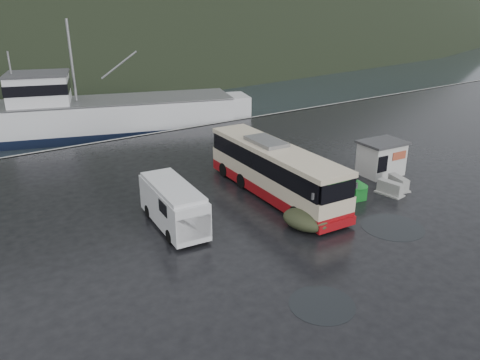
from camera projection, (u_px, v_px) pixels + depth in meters
ground at (271, 216)px, 26.71m from camera, size 160.00×160.00×0.00m
quay_edge at (135, 137)px, 42.14m from camera, size 160.00×0.60×1.50m
coach_bus at (274, 195)px, 29.61m from camera, size 3.84×12.20×3.40m
white_van at (174, 226)px, 25.55m from camera, size 2.56×5.98×2.43m
waste_bin_left at (311, 224)px, 25.71m from camera, size 1.14×1.14×1.39m
waste_bin_right at (356, 199)px, 28.93m from camera, size 1.08×1.08×1.29m
dome_tent at (306, 228)px, 25.23m from camera, size 2.60×3.12×1.06m
ticket_kiosk at (379, 174)px, 33.08m from camera, size 3.26×2.58×2.41m
jersey_barrier_a at (397, 189)px, 30.51m from camera, size 1.28×1.86×0.84m
jersey_barrier_b at (389, 194)px, 29.64m from camera, size 1.06×1.81×0.86m
fishing_trawler at (113, 120)px, 47.94m from camera, size 29.12×14.69×11.43m
puddles at (348, 230)px, 25.05m from camera, size 11.11×14.30×0.01m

